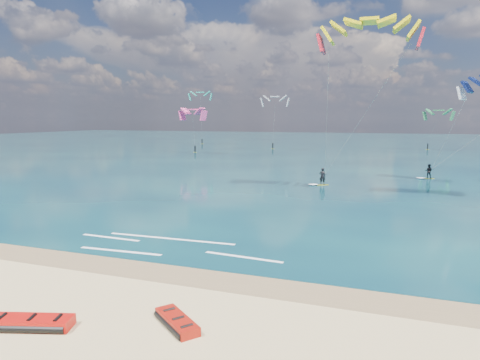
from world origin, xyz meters
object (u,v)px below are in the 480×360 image
kitesurfer_main (344,103)px  packed_kite_mid (177,326)px  packed_kite_left (28,328)px  kitesurfer_far (465,123)px

kitesurfer_main → packed_kite_mid: bearing=-135.1°
packed_kite_left → kitesurfer_main: size_ratio=0.19×
packed_kite_left → kitesurfer_main: (7.25, 31.70, 8.69)m
packed_kite_left → packed_kite_mid: size_ratio=1.35×
kitesurfer_main → kitesurfer_far: kitesurfer_main is taller
packed_kite_mid → kitesurfer_main: size_ratio=0.14×
packed_kite_left → kitesurfer_main: kitesurfer_main is taller
kitesurfer_far → kitesurfer_main: bearing=-140.9°
kitesurfer_main → kitesurfer_far: bearing=1.1°
kitesurfer_main → kitesurfer_far: size_ratio=1.30×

